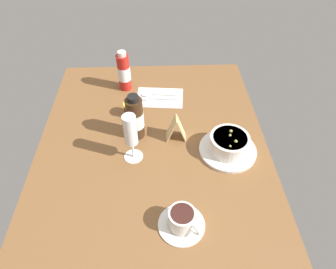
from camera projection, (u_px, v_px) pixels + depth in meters
ground_plane at (153, 152)px, 107.92cm from camera, size 110.00×84.00×3.00cm
porridge_bowl at (229, 145)px, 103.80cm from camera, size 20.45×20.45×7.93cm
cutlery_setting at (159, 97)px, 127.70cm from camera, size 15.43×21.20×0.90cm
coffee_cup at (182, 220)px, 84.05cm from camera, size 13.79×13.79×6.77cm
wine_glass at (131, 133)px, 95.96cm from camera, size 6.68×6.68×19.07cm
jam_jar at (131, 109)px, 117.98cm from camera, size 5.50×5.50×5.87cm
sauce_bottle_brown at (135, 118)px, 106.09cm from camera, size 6.27×6.27×18.43cm
sauce_bottle_red at (124, 72)px, 126.83cm from camera, size 5.46×5.46×18.13cm
menu_card at (176, 128)px, 107.50cm from camera, size 4.72×7.37×10.03cm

